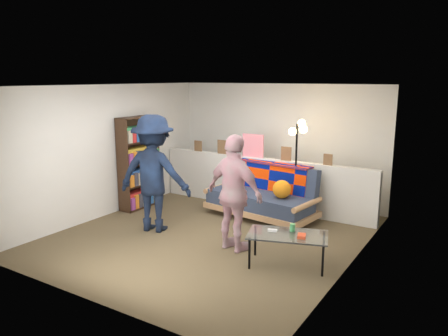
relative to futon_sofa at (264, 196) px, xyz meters
name	(u,v)px	position (x,y,z in m)	size (l,w,h in m)	color
ground	(211,235)	(-0.29, -1.31, -0.40)	(5.00, 5.00, 0.00)	brown
room_shell	(226,130)	(-0.29, -0.84, 1.27)	(4.60, 5.05, 2.45)	silver
half_wall_ledge	(262,183)	(-0.29, 0.49, 0.10)	(4.45, 0.15, 1.00)	silver
ledge_decor	(252,148)	(-0.51, 0.47, 0.77)	(2.97, 0.02, 0.45)	brown
futon_sofa	(264,196)	(0.00, 0.00, 0.00)	(2.12, 1.21, 0.86)	tan
bookshelf	(139,166)	(-2.37, -0.72, 0.43)	(0.30, 0.89, 1.79)	black
coffee_table	(288,236)	(1.24, -1.71, 0.01)	(1.20, 0.89, 0.55)	black
floor_lamp	(298,149)	(0.50, 0.32, 0.87)	(0.39, 0.33, 1.79)	black
person_left	(154,174)	(-1.24, -1.57, 0.57)	(1.25, 0.72, 1.94)	black
person_right	(235,193)	(0.34, -1.61, 0.46)	(1.01, 0.42, 1.73)	pink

